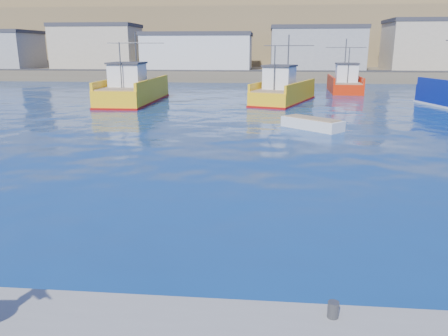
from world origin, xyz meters
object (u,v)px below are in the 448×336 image
object	(u,v)px
boat_orange	(345,83)
trawler_yellow_a	(133,91)
trawler_yellow_b	(283,92)
skiff_mid	(312,124)

from	to	relation	value
boat_orange	trawler_yellow_a	bearing A→B (deg)	-150.76
trawler_yellow_b	skiff_mid	xyz separation A→B (m)	(1.40, -14.18, -0.71)
trawler_yellow_a	trawler_yellow_b	world-z (taller)	trawler_yellow_a
trawler_yellow_a	skiff_mid	xyz separation A→B (m)	(15.83, -13.13, -0.81)
skiff_mid	trawler_yellow_a	bearing A→B (deg)	140.33
boat_orange	skiff_mid	bearing A→B (deg)	-103.91
trawler_yellow_b	boat_orange	distance (m)	13.74
boat_orange	skiff_mid	xyz separation A→B (m)	(-6.33, -25.54, -0.78)
trawler_yellow_a	skiff_mid	distance (m)	20.59
trawler_yellow_a	boat_orange	world-z (taller)	trawler_yellow_a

